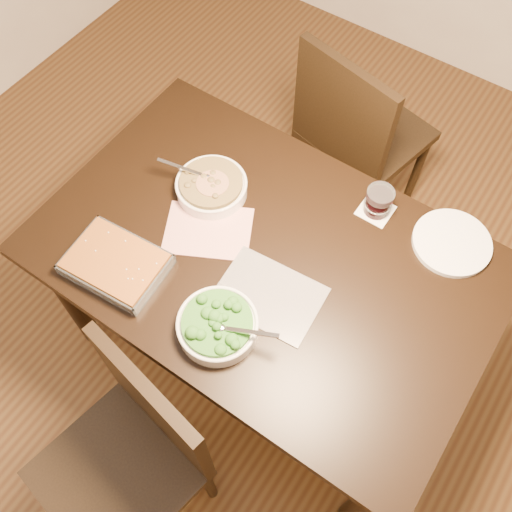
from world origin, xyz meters
TOP-DOWN VIEW (x-y plane):
  - ground at (0.00, 0.00)m, footprint 4.00×4.00m
  - table at (0.00, 0.00)m, footprint 1.40×0.90m
  - magazine_a at (-0.20, -0.03)m, footprint 0.33×0.30m
  - magazine_b at (0.09, -0.11)m, footprint 0.32×0.24m
  - coaster at (0.20, 0.34)m, footprint 0.10×0.10m
  - stew_bowl at (-0.28, 0.10)m, footprint 0.25×0.23m
  - broccoli_bowl at (0.03, -0.28)m, footprint 0.26×0.23m
  - baking_dish at (-0.34, -0.29)m, footprint 0.31×0.24m
  - wine_tumbler at (0.20, 0.34)m, footprint 0.09×0.09m
  - dinner_plate at (0.45, 0.36)m, footprint 0.24×0.24m
  - chair_near at (-0.03, -0.65)m, footprint 0.49×0.49m
  - chair_far at (-0.09, 0.79)m, footprint 0.52×0.52m

SIDE VIEW (x-z plane):
  - ground at x=0.00m, z-range 0.00..0.00m
  - chair_near at x=-0.03m, z-range 0.05..0.96m
  - chair_far at x=-0.09m, z-range 0.06..0.99m
  - table at x=0.00m, z-range 0.28..1.03m
  - coaster at x=0.20m, z-range 0.75..0.75m
  - magazine_a at x=-0.20m, z-range 0.75..0.76m
  - magazine_b at x=0.09m, z-range 0.75..0.76m
  - dinner_plate at x=0.45m, z-range 0.75..0.77m
  - baking_dish at x=-0.34m, z-range 0.75..0.80m
  - broccoli_bowl at x=0.03m, z-range 0.74..0.83m
  - stew_bowl at x=-0.28m, z-range 0.74..0.83m
  - wine_tumbler at x=0.20m, z-range 0.76..0.85m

